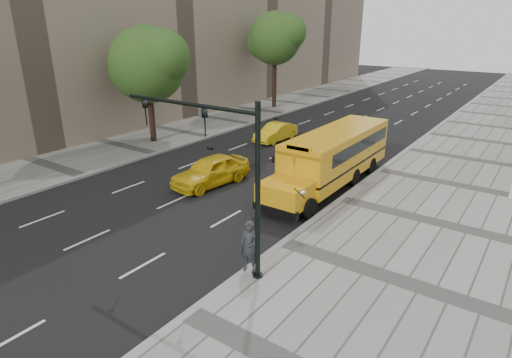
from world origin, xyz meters
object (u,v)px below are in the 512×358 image
Objects in this scene: school_bus at (335,154)px; traffic_signal at (224,164)px; taxi_near at (211,171)px; pedestrian at (249,247)px; taxi_far at (276,132)px; tree_b at (148,64)px; tree_c at (276,38)px.

school_bus is 1.81× the size of traffic_signal.
taxi_near is 9.47m from pedestrian.
taxi_far is (-2.16, 10.04, -0.15)m from taxi_near.
tree_c is at bearing 90.01° from tree_b.
school_bus is at bearing 91.48° from pedestrian.
traffic_signal reaches higher than taxi_near.
taxi_far is at bearing -56.76° from tree_c.
taxi_near is at bearing -143.04° from school_bus.
traffic_signal reaches higher than taxi_far.
pedestrian is (16.55, -27.20, -5.98)m from tree_c.
taxi_far is (7.20, 5.81, -5.14)m from tree_b.
school_bus is 6.99m from taxi_near.
school_bus is (14.90, -0.06, -4.05)m from tree_b.
tree_c is 31.60m from traffic_signal.
tree_c is 23.87m from taxi_near.
traffic_signal is (-0.96, -0.12, 2.96)m from pedestrian.
tree_c is at bearing 131.45° from school_bus.
taxi_far is 18.71m from pedestrian.
tree_c is 23.14m from school_bus.
taxi_near is at bearing -74.96° from taxi_far.
taxi_near is (9.36, -21.04, -6.30)m from tree_c.
tree_b is at bearing 146.00° from traffic_signal.
tree_b is 10.59m from taxi_far.
pedestrian reaches higher than taxi_near.
tree_c is 0.84× the size of school_bus.
pedestrian is at bearing -58.68° from tree_c.
school_bus is (14.90, -16.87, -5.35)m from tree_c.
pedestrian is 3.11m from traffic_signal.
traffic_signal is (15.59, -10.51, -1.73)m from tree_b.
school_bus is 5.88× the size of pedestrian.
pedestrian is at bearing -32.85° from taxi_near.
taxi_near is at bearing 131.80° from pedestrian.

